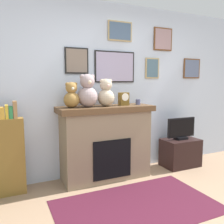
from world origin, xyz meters
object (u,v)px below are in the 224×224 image
object	(u,v)px
fireplace	(106,142)
tv_stand	(180,153)
mantel_clock	(124,99)
teddy_bear_brown	(106,94)
bookshelf	(6,153)
candle_jar	(138,102)
television	(181,129)
teddy_bear_grey	(87,92)
teddy_bear_cream	(72,96)

from	to	relation	value
fireplace	tv_stand	distance (m)	1.39
fireplace	mantel_clock	world-z (taller)	mantel_clock
fireplace	teddy_bear_brown	bearing A→B (deg)	-90.49
bookshelf	candle_jar	xyz separation A→B (m)	(1.87, -0.05, 0.58)
television	teddy_bear_grey	bearing A→B (deg)	178.28
fireplace	television	xyz separation A→B (m)	(1.35, -0.07, 0.09)
fireplace	candle_jar	world-z (taller)	candle_jar
tv_stand	candle_jar	bearing A→B (deg)	176.64
mantel_clock	teddy_bear_cream	world-z (taller)	teddy_bear_cream
bookshelf	teddy_bear_grey	xyz separation A→B (m)	(1.06, -0.05, 0.74)
television	mantel_clock	distance (m)	1.19
candle_jar	mantel_clock	distance (m)	0.25
mantel_clock	teddy_bear_cream	size ratio (longest dim) A/B	0.55
mantel_clock	candle_jar	bearing A→B (deg)	0.34
teddy_bear_cream	tv_stand	bearing A→B (deg)	-1.47
tv_stand	teddy_bear_cream	xyz separation A→B (m)	(-1.85, 0.05, 1.00)
bookshelf	television	bearing A→B (deg)	-2.16
mantel_clock	teddy_bear_cream	distance (m)	0.79
television	teddy_bear_grey	distance (m)	1.75
tv_stand	teddy_bear_brown	size ratio (longest dim) A/B	1.55
fireplace	candle_jar	distance (m)	0.78
tv_stand	teddy_bear_cream	size ratio (longest dim) A/B	1.76
fireplace	teddy_bear_grey	bearing A→B (deg)	-176.23
fireplace	tv_stand	world-z (taller)	fireplace
bookshelf	tv_stand	size ratio (longest dim) A/B	1.95
teddy_bear_cream	teddy_bear_grey	bearing A→B (deg)	-0.04
teddy_bear_cream	teddy_bear_brown	xyz separation A→B (m)	(0.50, -0.00, 0.02)
bookshelf	mantel_clock	xyz separation A→B (m)	(1.62, -0.05, 0.63)
tv_stand	television	size ratio (longest dim) A/B	1.12
mantel_clock	teddy_bear_grey	world-z (taller)	teddy_bear_grey
tv_stand	television	distance (m)	0.40
television	teddy_bear_cream	bearing A→B (deg)	178.49
tv_stand	mantel_clock	size ratio (longest dim) A/B	3.19
bookshelf	television	world-z (taller)	bookshelf
mantel_clock	tv_stand	bearing A→B (deg)	-2.50
television	teddy_bear_brown	distance (m)	1.48
teddy_bear_brown	fireplace	bearing A→B (deg)	89.51
fireplace	bookshelf	xyz separation A→B (m)	(-1.34, 0.03, -0.00)
tv_stand	mantel_clock	world-z (taller)	mantel_clock
tv_stand	television	bearing A→B (deg)	-90.00
bookshelf	teddy_bear_cream	bearing A→B (deg)	-3.58
teddy_bear_brown	bookshelf	bearing A→B (deg)	177.76
mantel_clock	teddy_bear_grey	xyz separation A→B (m)	(-0.56, 0.00, 0.11)
fireplace	teddy_bear_brown	world-z (taller)	teddy_bear_brown
television	teddy_bear_cream	size ratio (longest dim) A/B	1.58
teddy_bear_cream	candle_jar	bearing A→B (deg)	0.02
tv_stand	teddy_bear_cream	distance (m)	2.10
teddy_bear_cream	mantel_clock	bearing A→B (deg)	-0.07
television	fireplace	bearing A→B (deg)	177.15
fireplace	television	world-z (taller)	fireplace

